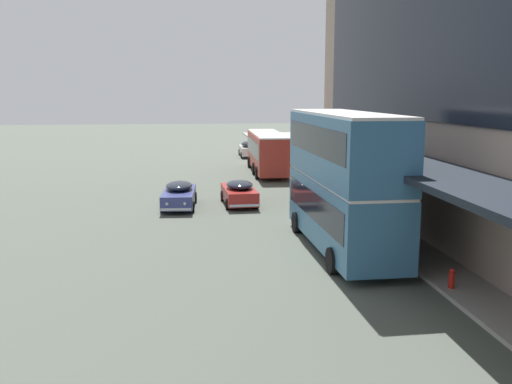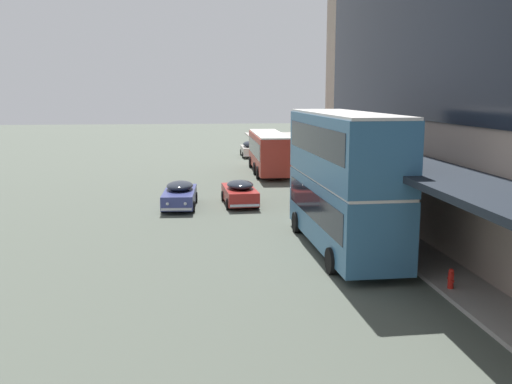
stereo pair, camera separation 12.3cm
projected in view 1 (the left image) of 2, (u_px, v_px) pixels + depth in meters
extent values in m
cube|color=#B13529|center=(267.00, 152.00, 47.94)|extent=(2.59, 10.85, 2.90)
cube|color=black|center=(267.00, 148.00, 47.88)|extent=(2.62, 9.99, 1.28)
cube|color=silver|center=(267.00, 134.00, 47.68)|extent=(2.49, 10.85, 0.12)
cube|color=black|center=(261.00, 133.00, 53.08)|extent=(1.22, 0.08, 0.36)
cylinder|color=black|center=(249.00, 162.00, 51.66)|extent=(0.26, 1.00, 1.00)
cylinder|color=black|center=(276.00, 162.00, 51.89)|extent=(0.26, 1.00, 1.00)
cylinder|color=black|center=(257.00, 173.00, 44.76)|extent=(0.26, 1.00, 1.00)
cylinder|color=black|center=(288.00, 172.00, 44.99)|extent=(0.26, 1.00, 1.00)
cylinder|color=black|center=(254.00, 168.00, 47.25)|extent=(0.26, 1.00, 1.00)
cylinder|color=black|center=(283.00, 168.00, 47.49)|extent=(0.26, 1.00, 1.00)
cube|color=#356890|center=(342.00, 212.00, 24.40)|extent=(2.88, 10.03, 2.68)
cube|color=black|center=(342.00, 205.00, 24.34)|extent=(2.89, 9.23, 1.18)
cube|color=silver|center=(343.00, 180.00, 24.16)|extent=(2.77, 10.03, 0.12)
cube|color=#356890|center=(344.00, 147.00, 23.92)|extent=(2.88, 10.03, 2.68)
cube|color=black|center=(344.00, 140.00, 23.86)|extent=(2.89, 9.23, 1.18)
cube|color=silver|center=(345.00, 114.00, 23.67)|extent=(2.77, 10.03, 0.12)
cube|color=black|center=(316.00, 116.00, 28.62)|extent=(1.29, 0.10, 0.36)
cylinder|color=black|center=(296.00, 222.00, 27.73)|extent=(0.28, 1.01, 1.00)
cylinder|color=black|center=(347.00, 221.00, 28.08)|extent=(0.28, 1.01, 1.00)
cylinder|color=black|center=(332.00, 261.00, 21.41)|extent=(0.28, 1.01, 1.00)
cylinder|color=black|center=(397.00, 258.00, 21.77)|extent=(0.28, 1.01, 1.00)
cube|color=navy|center=(179.00, 197.00, 33.77)|extent=(2.03, 4.84, 0.80)
ellipsoid|color=#1E232D|center=(179.00, 186.00, 33.90)|extent=(1.70, 2.69, 0.50)
cube|color=silver|center=(176.00, 209.00, 31.43)|extent=(1.70, 0.21, 0.14)
cube|color=silver|center=(182.00, 194.00, 36.21)|extent=(1.70, 0.21, 0.14)
sphere|color=silver|center=(185.00, 204.00, 31.44)|extent=(0.18, 0.18, 0.18)
sphere|color=silver|center=(167.00, 204.00, 31.38)|extent=(0.18, 0.18, 0.18)
cylinder|color=black|center=(193.00, 207.00, 32.43)|extent=(0.17, 0.65, 0.64)
cylinder|color=black|center=(162.00, 207.00, 32.33)|extent=(0.17, 0.65, 0.64)
cylinder|color=black|center=(195.00, 197.00, 35.33)|extent=(0.17, 0.65, 0.64)
cylinder|color=black|center=(167.00, 197.00, 35.23)|extent=(0.17, 0.65, 0.64)
cube|color=beige|center=(248.00, 150.00, 60.38)|extent=(1.71, 4.75, 0.84)
ellipsoid|color=#1E232D|center=(248.00, 144.00, 60.03)|extent=(1.49, 2.61, 0.62)
cube|color=silver|center=(246.00, 151.00, 62.80)|extent=(1.59, 0.13, 0.14)
cube|color=silver|center=(250.00, 156.00, 58.06)|extent=(1.59, 0.13, 0.14)
sphere|color=silver|center=(242.00, 148.00, 62.66)|extent=(0.18, 0.18, 0.18)
sphere|color=silver|center=(250.00, 148.00, 62.76)|extent=(0.18, 0.18, 0.18)
cylinder|color=black|center=(239.00, 152.00, 61.79)|extent=(0.14, 0.64, 0.64)
cylinder|color=black|center=(255.00, 152.00, 61.96)|extent=(0.14, 0.64, 0.64)
cylinder|color=black|center=(241.00, 155.00, 58.91)|extent=(0.14, 0.64, 0.64)
cylinder|color=black|center=(257.00, 155.00, 59.08)|extent=(0.14, 0.64, 0.64)
cube|color=#A72520|center=(239.00, 194.00, 34.57)|extent=(2.02, 4.38, 0.81)
ellipsoid|color=#1E232D|center=(239.00, 185.00, 34.25)|extent=(1.70, 2.44, 0.50)
cube|color=silver|center=(234.00, 192.00, 36.74)|extent=(1.70, 0.21, 0.14)
cube|color=silver|center=(244.00, 206.00, 32.48)|extent=(1.70, 0.21, 0.14)
sphere|color=silver|center=(227.00, 188.00, 36.58)|extent=(0.18, 0.18, 0.18)
sphere|color=silver|center=(242.00, 188.00, 36.74)|extent=(0.18, 0.18, 0.18)
cylinder|color=black|center=(222.00, 196.00, 35.77)|extent=(0.17, 0.65, 0.64)
cylinder|color=black|center=(250.00, 195.00, 36.06)|extent=(0.17, 0.65, 0.64)
cylinder|color=black|center=(227.00, 204.00, 33.18)|extent=(0.17, 0.65, 0.64)
cylinder|color=black|center=(257.00, 203.00, 33.47)|extent=(0.17, 0.65, 0.64)
cylinder|color=red|center=(451.00, 280.00, 19.41)|extent=(0.20, 0.20, 0.55)
sphere|color=red|center=(452.00, 271.00, 19.36)|extent=(0.18, 0.18, 0.18)
cylinder|color=red|center=(450.00, 278.00, 19.56)|extent=(0.08, 0.10, 0.08)
cylinder|color=red|center=(454.00, 281.00, 19.26)|extent=(0.08, 0.10, 0.08)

